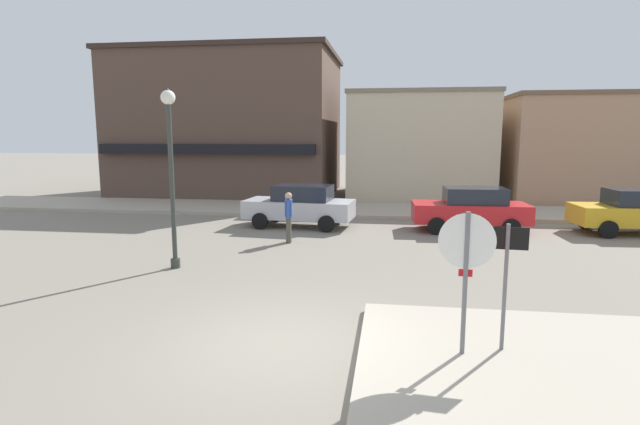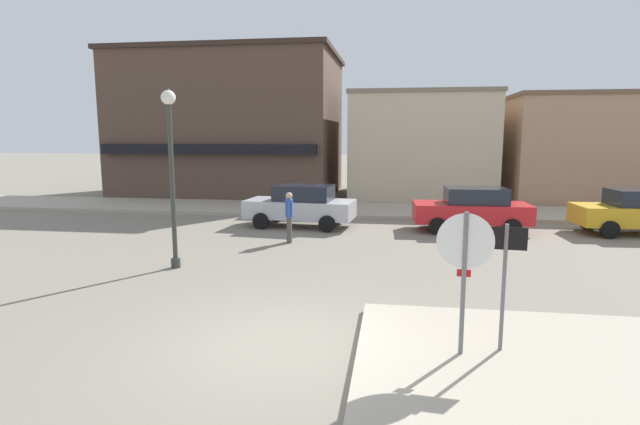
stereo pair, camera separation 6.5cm
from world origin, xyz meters
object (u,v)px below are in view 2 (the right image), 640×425
object	(u,v)px
parked_car_nearest	(301,205)
parked_car_second	(472,209)
lamp_post	(171,153)
one_way_sign	(504,275)
pedestrian_crossing_near	(289,216)
stop_sign	(464,265)
parked_car_third	(638,211)

from	to	relation	value
parked_car_nearest	parked_car_second	world-z (taller)	same
lamp_post	parked_car_nearest	world-z (taller)	lamp_post
lamp_post	parked_car_second	bearing A→B (deg)	37.22
one_way_sign	pedestrian_crossing_near	xyz separation A→B (m)	(-4.94, 7.73, -0.46)
parked_car_nearest	pedestrian_crossing_near	bearing A→B (deg)	-86.92
lamp_post	stop_sign	bearing A→B (deg)	-34.49
stop_sign	pedestrian_crossing_near	xyz separation A→B (m)	(-4.32, 7.97, -0.65)
one_way_sign	parked_car_third	distance (m)	12.70
parked_car_nearest	parked_car_second	size ratio (longest dim) A/B	1.02
stop_sign	pedestrian_crossing_near	bearing A→B (deg)	118.49
stop_sign	one_way_sign	size ratio (longest dim) A/B	1.10
stop_sign	parked_car_third	bearing A→B (deg)	56.66
lamp_post	one_way_sign	bearing A→B (deg)	-30.80
parked_car_third	parked_car_second	bearing A→B (deg)	-177.85
one_way_sign	parked_car_second	bearing A→B (deg)	84.15
parked_car_third	pedestrian_crossing_near	world-z (taller)	pedestrian_crossing_near
stop_sign	lamp_post	xyz separation A→B (m)	(-6.59, 4.53, 1.44)
stop_sign	parked_car_third	xyz separation A→B (m)	(7.26, 11.04, -0.71)
stop_sign	one_way_sign	xyz separation A→B (m)	(0.62, 0.23, -0.19)
parked_car_nearest	lamp_post	bearing A→B (deg)	-108.71
stop_sign	parked_car_second	world-z (taller)	stop_sign
lamp_post	parked_car_third	world-z (taller)	lamp_post
lamp_post	pedestrian_crossing_near	size ratio (longest dim) A/B	2.82
parked_car_second	parked_car_third	xyz separation A→B (m)	(5.56, 0.21, 0.00)
one_way_sign	parked_car_nearest	size ratio (longest dim) A/B	0.51
stop_sign	lamp_post	world-z (taller)	lamp_post
lamp_post	parked_car_nearest	xyz separation A→B (m)	(2.12, 6.26, -2.15)
pedestrian_crossing_near	stop_sign	bearing A→B (deg)	-61.51
lamp_post	pedestrian_crossing_near	world-z (taller)	lamp_post
stop_sign	parked_car_nearest	bearing A→B (deg)	112.53
one_way_sign	parked_car_nearest	world-z (taller)	one_way_sign
parked_car_nearest	parked_car_third	size ratio (longest dim) A/B	1.01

